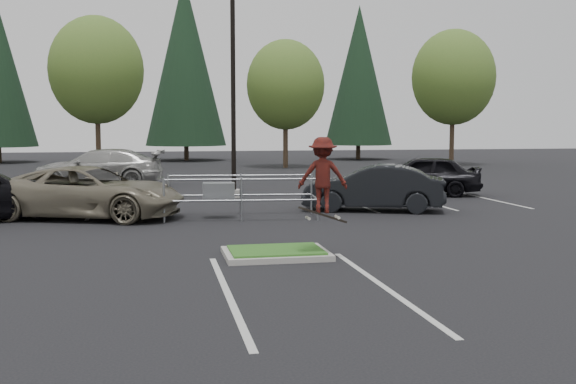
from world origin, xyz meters
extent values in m
plane|color=black|center=(0.00, 0.00, 0.00)|extent=(120.00, 120.00, 0.00)
cube|color=gray|center=(0.00, 0.00, 0.06)|extent=(2.20, 1.60, 0.12)
cube|color=#2B6520|center=(0.00, 0.00, 0.13)|extent=(1.95, 1.35, 0.05)
cube|color=beige|center=(-4.50, 9.00, 0.00)|extent=(0.12, 5.20, 0.01)
cube|color=beige|center=(-7.20, 9.00, 0.00)|extent=(0.12, 5.20, 0.01)
cube|color=beige|center=(4.50, 9.00, 0.00)|extent=(0.12, 5.20, 0.01)
cube|color=beige|center=(7.20, 9.00, 0.00)|extent=(0.12, 5.20, 0.01)
cube|color=beige|center=(9.90, 9.00, 0.00)|extent=(0.12, 5.20, 0.01)
cube|color=beige|center=(-1.35, -3.00, 0.00)|extent=(0.12, 6.00, 0.01)
cube|color=beige|center=(1.35, -3.00, 0.00)|extent=(0.12, 6.00, 0.01)
cube|color=gray|center=(0.50, 12.00, 0.15)|extent=(0.60, 0.60, 0.30)
cylinder|color=black|center=(0.50, 12.00, 5.00)|extent=(0.18, 0.18, 10.00)
cylinder|color=#38281C|center=(-6.00, 30.50, 1.75)|extent=(0.32, 0.32, 3.50)
ellipsoid|color=#3E6926|center=(-6.00, 30.50, 6.26)|extent=(5.89, 5.89, 6.77)
sphere|color=#3E6926|center=(-5.40, 30.20, 5.52)|extent=(3.68, 3.68, 3.68)
sphere|color=#3E6926|center=(-6.50, 30.90, 5.70)|extent=(4.05, 4.05, 4.05)
cylinder|color=#38281C|center=(6.00, 29.80, 1.52)|extent=(0.32, 0.32, 3.04)
ellipsoid|color=#3E6926|center=(6.00, 29.80, 5.44)|extent=(5.12, 5.12, 5.89)
sphere|color=#3E6926|center=(6.60, 29.50, 4.80)|extent=(3.20, 3.20, 3.20)
sphere|color=#3E6926|center=(5.50, 30.20, 4.96)|extent=(3.52, 3.52, 3.52)
cylinder|color=#38281C|center=(18.00, 30.30, 1.71)|extent=(0.32, 0.32, 3.42)
ellipsoid|color=#3E6926|center=(18.00, 30.30, 6.12)|extent=(5.76, 5.76, 6.62)
sphere|color=#3E6926|center=(18.60, 30.00, 5.40)|extent=(3.60, 3.60, 3.60)
sphere|color=#3E6926|center=(17.50, 30.70, 5.58)|extent=(3.96, 3.96, 3.96)
cylinder|color=#38281C|center=(0.00, 40.50, 0.60)|extent=(0.36, 0.36, 1.20)
cone|color=black|center=(0.00, 40.50, 7.85)|extent=(6.38, 6.38, 13.30)
cylinder|color=#38281C|center=(14.00, 39.50, 0.60)|extent=(0.36, 0.36, 1.20)
cone|color=black|center=(14.00, 39.50, 6.85)|extent=(5.50, 5.50, 11.30)
cylinder|color=gray|center=(-2.26, 5.59, 0.64)|extent=(0.07, 0.07, 1.28)
cylinder|color=gray|center=(-2.10, 7.15, 0.64)|extent=(0.07, 0.07, 1.28)
cylinder|color=gray|center=(-0.04, 5.36, 0.64)|extent=(0.07, 0.07, 1.28)
cylinder|color=gray|center=(0.12, 6.91, 0.64)|extent=(0.07, 0.07, 1.28)
cylinder|color=gray|center=(2.18, 5.13, 0.64)|extent=(0.07, 0.07, 1.28)
cylinder|color=gray|center=(2.34, 6.68, 0.64)|extent=(0.07, 0.07, 1.28)
cylinder|color=gray|center=(-0.04, 5.36, 0.61)|extent=(4.44, 0.52, 0.06)
cylinder|color=gray|center=(-0.04, 5.36, 1.23)|extent=(4.44, 0.52, 0.06)
cylinder|color=gray|center=(0.12, 6.91, 0.61)|extent=(4.44, 0.52, 0.06)
cylinder|color=gray|center=(0.12, 6.91, 1.23)|extent=(4.44, 0.52, 0.06)
cube|color=gray|center=(-0.63, 6.21, 0.80)|extent=(1.00, 0.68, 0.54)
cube|color=black|center=(0.90, -0.49, 0.94)|extent=(1.01, 0.38, 0.36)
cylinder|color=beige|center=(0.59, -0.60, 0.88)|extent=(0.06, 0.04, 0.06)
cylinder|color=beige|center=(0.59, -0.39, 0.88)|extent=(0.06, 0.04, 0.06)
cylinder|color=beige|center=(1.21, -0.60, 0.88)|extent=(0.06, 0.04, 0.06)
cylinder|color=beige|center=(1.21, -0.39, 0.88)|extent=(0.06, 0.04, 0.06)
imported|color=maroon|center=(0.90, -0.49, 1.76)|extent=(1.11, 0.78, 1.57)
imported|color=#776F5B|center=(-4.50, 7.00, 0.78)|extent=(6.18, 4.39, 1.57)
imported|color=black|center=(4.50, 7.00, 0.75)|extent=(4.83, 3.06, 1.50)
imported|color=black|center=(8.00, 11.41, 0.80)|extent=(5.05, 3.30, 1.60)
imported|color=#9F9F9A|center=(-5.00, 18.00, 0.86)|extent=(6.14, 3.09, 1.71)
camera|label=1|loc=(-2.49, -13.90, 2.78)|focal=42.00mm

